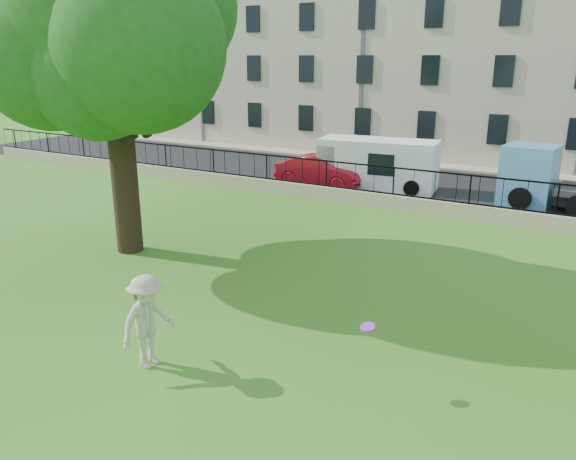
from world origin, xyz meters
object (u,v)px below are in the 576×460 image
Objects in this scene: tree at (109,25)px; frisbee at (368,327)px; white_van at (378,164)px; man at (147,321)px; red_sedan at (320,171)px.

tree reaches higher than frisbee.
tree is 11.66m from frisbee.
white_van reaches higher than frisbee.
man is at bearing -159.79° from frisbee.
frisbee is 16.95m from white_van.
red_sedan is (1.12, 11.35, -6.08)m from tree.
tree is 2.37× the size of red_sedan.
tree reaches higher than white_van.
red_sedan is at bearing 84.35° from tree.
white_van is (3.62, 12.35, -5.66)m from tree.
red_sedan is 2.73m from white_van.
white_van is at bearing -68.36° from red_sedan.
frisbee is (4.01, 1.48, 0.25)m from man.
white_van is (-6.00, 15.85, -0.08)m from frisbee.
tree is at bearing 160.03° from frisbee.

